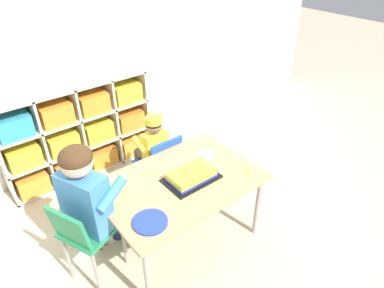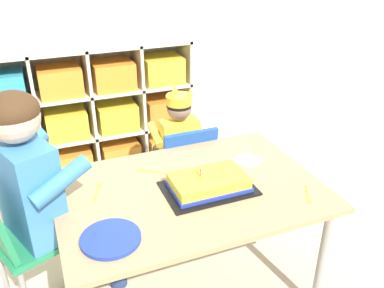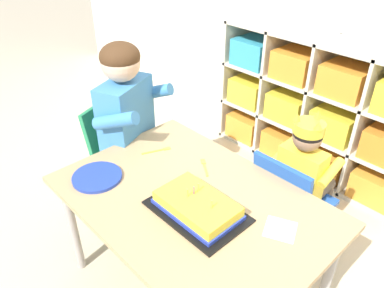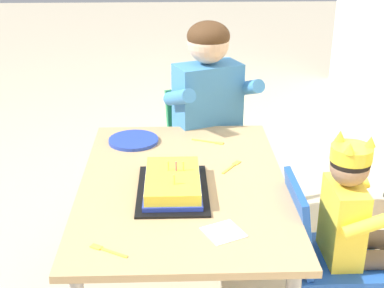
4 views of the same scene
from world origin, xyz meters
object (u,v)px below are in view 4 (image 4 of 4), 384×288
object	(u,v)px
fork_beside_plate_stack	(210,142)
fork_scattered_mid_table	(106,250)
classroom_chair_blue	(320,251)
birthday_cake_on_tray	(173,184)
paper_plate_stack	(134,140)
child_with_crown	(355,218)
adult_helper_seated	(213,110)
fork_at_table_front_edge	(232,166)
activity_table	(183,195)
classroom_chair_adult_side	(203,144)

from	to	relation	value
fork_beside_plate_stack	fork_scattered_mid_table	bearing A→B (deg)	87.92
classroom_chair_blue	birthday_cake_on_tray	world-z (taller)	birthday_cake_on_tray
paper_plate_stack	fork_scattered_mid_table	distance (m)	0.81
child_with_crown	adult_helper_seated	xyz separation A→B (m)	(-0.73, -0.45, 0.14)
child_with_crown	birthday_cake_on_tray	world-z (taller)	child_with_crown
child_with_crown	fork_at_table_front_edge	world-z (taller)	child_with_crown
activity_table	classroom_chair_blue	bearing A→B (deg)	71.54
activity_table	fork_at_table_front_edge	distance (m)	0.24
birthday_cake_on_tray	fork_at_table_front_edge	bearing A→B (deg)	129.62
fork_scattered_mid_table	paper_plate_stack	bearing A→B (deg)	118.04
classroom_chair_blue	fork_beside_plate_stack	bearing A→B (deg)	34.27
child_with_crown	paper_plate_stack	world-z (taller)	child_with_crown
child_with_crown	paper_plate_stack	distance (m)	0.98
paper_plate_stack	birthday_cake_on_tray	bearing A→B (deg)	20.55
classroom_chair_adult_side	activity_table	bearing A→B (deg)	-121.12
birthday_cake_on_tray	fork_scattered_mid_table	size ratio (longest dim) A/B	3.20
birthday_cake_on_tray	fork_at_table_front_edge	size ratio (longest dim) A/B	3.31
child_with_crown	fork_at_table_front_edge	distance (m)	0.50
adult_helper_seated	fork_beside_plate_stack	distance (m)	0.22
child_with_crown	fork_beside_plate_stack	xyz separation A→B (m)	(-0.53, -0.48, 0.07)
classroom_chair_adult_side	fork_scattered_mid_table	distance (m)	1.17
activity_table	fork_at_table_front_edge	size ratio (longest dim) A/B	9.67
classroom_chair_adult_side	fork_scattered_mid_table	xyz separation A→B (m)	(1.11, -0.34, 0.15)
fork_beside_plate_stack	fork_scattered_mid_table	xyz separation A→B (m)	(0.80, -0.36, -0.00)
classroom_chair_blue	child_with_crown	size ratio (longest dim) A/B	0.79
classroom_chair_adult_side	paper_plate_stack	world-z (taller)	classroom_chair_adult_side
child_with_crown	fork_scattered_mid_table	xyz separation A→B (m)	(0.27, -0.83, 0.07)
activity_table	classroom_chair_adult_side	size ratio (longest dim) A/B	1.59
child_with_crown	adult_helper_seated	world-z (taller)	adult_helper_seated
birthday_cake_on_tray	classroom_chair_adult_side	bearing A→B (deg)	168.95
adult_helper_seated	child_with_crown	bearing A→B (deg)	-80.46
activity_table	classroom_chair_blue	world-z (taller)	classroom_chair_blue
paper_plate_stack	fork_at_table_front_edge	distance (m)	0.48
fork_scattered_mid_table	fork_at_table_front_edge	world-z (taller)	same
classroom_chair_adult_side	fork_at_table_front_edge	distance (m)	0.58
classroom_chair_blue	paper_plate_stack	world-z (taller)	classroom_chair_blue
activity_table	fork_scattered_mid_table	bearing A→B (deg)	-28.35
activity_table	fork_beside_plate_stack	size ratio (longest dim) A/B	7.98
classroom_chair_blue	birthday_cake_on_tray	size ratio (longest dim) A/B	1.71
fork_at_table_front_edge	fork_beside_plate_stack	bearing A→B (deg)	-128.71
classroom_chair_blue	birthday_cake_on_tray	distance (m)	0.58
paper_plate_stack	fork_scattered_mid_table	bearing A→B (deg)	-1.90
paper_plate_stack	fork_scattered_mid_table	xyz separation A→B (m)	(0.81, -0.03, -0.01)
activity_table	birthday_cake_on_tray	world-z (taller)	birthday_cake_on_tray
classroom_chair_adult_side	fork_beside_plate_stack	size ratio (longest dim) A/B	5.02
birthday_cake_on_tray	classroom_chair_blue	bearing A→B (deg)	80.18
classroom_chair_blue	fork_scattered_mid_table	size ratio (longest dim) A/B	5.46
classroom_chair_blue	classroom_chair_adult_side	xyz separation A→B (m)	(-0.84, -0.38, 0.06)
fork_beside_plate_stack	fork_at_table_front_edge	distance (m)	0.26
activity_table	paper_plate_stack	distance (m)	0.44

